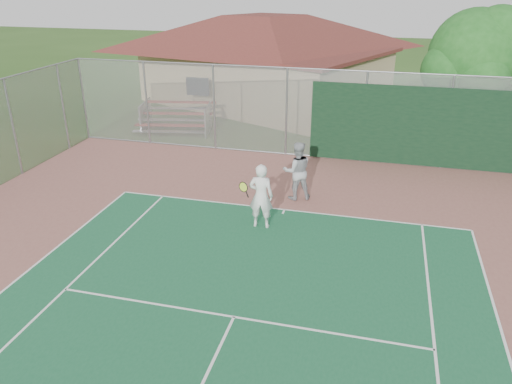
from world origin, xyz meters
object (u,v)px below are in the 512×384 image
tree (477,58)px  player_white_front (261,197)px  player_grey_back (297,171)px  clubhouse (264,51)px  bleachers (176,116)px

tree → player_white_front: bearing=-126.9°
player_grey_back → tree: bearing=-154.0°
tree → clubhouse: bearing=147.6°
player_grey_back → clubhouse: bearing=-93.7°
player_white_front → player_grey_back: player_white_front is taller
player_white_front → player_grey_back: 2.31m
tree → player_white_front: (-6.44, -8.60, -2.83)m
clubhouse → player_grey_back: bearing=-48.4°
player_white_front → bleachers: bearing=-56.4°
clubhouse → player_grey_back: clubhouse is taller
bleachers → tree: size_ratio=0.63×
clubhouse → player_white_front: size_ratio=8.05×
tree → player_white_front: tree is taller
player_white_front → clubhouse: bearing=-79.3°
bleachers → player_white_front: 10.55m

